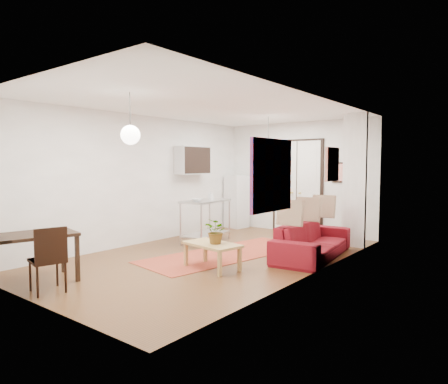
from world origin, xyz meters
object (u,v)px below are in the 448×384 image
Objects in this scene: black_side_chair at (307,215)px; sofa at (313,240)px; dining_chair_far at (53,253)px; fridge at (237,201)px; dining_table at (26,240)px; coffee_table at (212,247)px; dining_chair_near at (53,253)px; kitchen_counter at (206,215)px.

sofa is at bearing 121.01° from black_side_chair.
dining_chair_far reaches higher than sofa.
dining_table is (0.72, -6.30, -0.07)m from fridge.
coffee_table is (-0.99, -1.85, 0.05)m from sofa.
sofa reaches higher than coffee_table.
fridge is 1.59× the size of dining_chair_near.
dining_table is (-0.00, -4.11, 0.03)m from kitchen_counter.
dining_chair_near is at bearing -70.02° from fridge.
dining_table is at bearing -97.15° from kitchen_counter.
kitchen_counter is 1.43× the size of dining_chair_near.
dining_table is 1.61× the size of dining_chair_far.
dining_chair_far is (1.32, -6.21, -0.20)m from fridge.
kitchen_counter is 4.07m from dining_chair_near.
dining_chair_near reaches higher than sofa.
dining_chair_far is at bearing -88.67° from kitchen_counter.
coffee_table is 4.00m from black_side_chair.
dining_table is (-2.62, -4.24, 0.34)m from sofa.
black_side_chair is (-1.18, 2.15, 0.17)m from sofa.
dining_chair_near reaches higher than coffee_table.
kitchen_counter is at bearing 85.57° from sofa.
black_side_chair is (1.44, 2.27, -0.14)m from kitchen_counter.
coffee_table is 0.81× the size of kitchen_counter.
dining_table is 1.74× the size of black_side_chair.
kitchen_counter is 2.30m from fridge.
black_side_chair reaches higher than coffee_table.
sofa is 2.45m from black_side_chair.
sofa is 2.44× the size of dining_chair_far.
fridge is at bearing -155.11° from dining_chair_far.
kitchen_counter is (-1.63, 1.73, 0.25)m from coffee_table.
fridge reaches higher than dining_chair_far.
sofa is 1.70× the size of kitchen_counter.
dining_table reaches higher than sofa.
dining_chair_far is at bearing -114.19° from coffee_table.
dining_chair_far is (0.60, 0.09, -0.13)m from dining_table.
dining_chair_far is at bearing 146.94° from sofa.
coffee_table is 2.52m from dining_chair_far.
sofa is at bearing 166.92° from dining_chair_far.
fridge is (-0.72, 2.19, 0.10)m from kitchen_counter.
coffee_table is at bearing 144.78° from sofa.
fridge reaches higher than coffee_table.
dining_chair_near is (0.60, -4.02, -0.10)m from kitchen_counter.
fridge reaches higher than dining_table.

